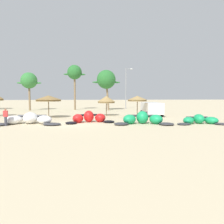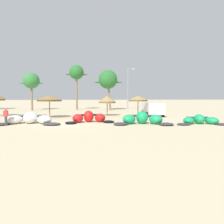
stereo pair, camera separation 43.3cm
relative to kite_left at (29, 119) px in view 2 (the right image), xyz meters
The scene contains 14 objects.
ground_plane 4.33m from the kite_left, ahead, with size 260.00×260.00×0.00m, color beige.
kite_left is the anchor object (origin of this frame).
kite_left_of_center 5.90m from the kite_left, ahead, with size 5.21×2.76×1.22m.
kite_center 11.17m from the kite_left, ahead, with size 5.93×3.10×1.25m.
kite_right_of_center 16.84m from the kite_left, ahead, with size 5.30×2.73×0.94m.
beach_umbrella_middle 6.02m from the kite_left, 81.39° to the left, with size 3.18×3.18×2.82m.
beach_umbrella_near_palms 11.28m from the kite_left, 42.19° to the left, with size 2.43×2.43×2.77m.
beach_umbrella_outermost 13.59m from the kite_left, 25.09° to the left, with size 2.58×2.58×2.77m.
parked_van 16.17m from the kite_left, 26.08° to the left, with size 2.49×5.06×1.84m.
person_near_kites 2.13m from the kite_left, 146.69° to the right, with size 0.36×0.24×1.62m.
palm_left 21.19m from the kite_left, 104.95° to the left, with size 4.53×3.02×7.16m.
palm_left_of_gap 22.16m from the kite_left, 81.51° to the left, with size 4.25×2.83×8.83m.
palm_center_left 21.45m from the kite_left, 63.75° to the left, with size 5.36×3.57×7.68m.
lamppost_west_center 28.00m from the kite_left, 59.54° to the left, with size 1.55×0.24×8.75m.
Camera 2 is at (2.00, -20.56, 2.74)m, focal length 33.40 mm.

